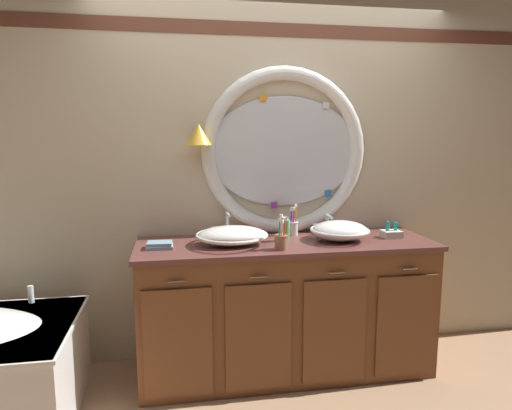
{
  "coord_description": "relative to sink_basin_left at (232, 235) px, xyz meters",
  "views": [
    {
      "loc": [
        -0.69,
        -2.66,
        1.62
      ],
      "look_at": [
        -0.18,
        0.25,
        1.16
      ],
      "focal_mm": 32.22,
      "sensor_mm": 36.0,
      "label": 1
    }
  ],
  "objects": [
    {
      "name": "ground_plane",
      "position": [
        0.34,
        -0.21,
        -0.97
      ],
      "size": [
        14.0,
        14.0,
        0.0
      ],
      "primitive_type": "plane",
      "color": "tan"
    },
    {
      "name": "folded_hand_towel",
      "position": [
        -0.46,
        -0.01,
        -0.04
      ],
      "size": [
        0.17,
        0.13,
        0.04
      ],
      "color": "#7593A8",
      "rests_on": "vanity_counter"
    },
    {
      "name": "sink_basin_right",
      "position": [
        0.73,
        0.0,
        0.0
      ],
      "size": [
        0.4,
        0.4,
        0.13
      ],
      "color": "white",
      "rests_on": "vanity_counter"
    },
    {
      "name": "toiletry_basket",
      "position": [
        1.11,
        0.02,
        -0.03
      ],
      "size": [
        0.13,
        0.11,
        0.11
      ],
      "color": "beige",
      "rests_on": "vanity_counter"
    },
    {
      "name": "faucet_set_right",
      "position": [
        0.73,
        0.26,
        -0.01
      ],
      "size": [
        0.23,
        0.12,
        0.14
      ],
      "color": "silver",
      "rests_on": "vanity_counter"
    },
    {
      "name": "sink_basin_left",
      "position": [
        0.0,
        0.0,
        0.0
      ],
      "size": [
        0.47,
        0.47,
        0.12
      ],
      "color": "white",
      "rests_on": "vanity_counter"
    },
    {
      "name": "toothbrush_holder_left",
      "position": [
        0.29,
        -0.17,
        -0.01
      ],
      "size": [
        0.09,
        0.09,
        0.22
      ],
      "color": "#996647",
      "rests_on": "vanity_counter"
    },
    {
      "name": "toothbrush_holder_right",
      "position": [
        0.46,
        0.21,
        -0.0
      ],
      "size": [
        0.08,
        0.08,
        0.22
      ],
      "color": "white",
      "rests_on": "vanity_counter"
    },
    {
      "name": "back_wall_assembly",
      "position": [
        0.35,
        0.37,
        0.35
      ],
      "size": [
        6.4,
        0.26,
        2.6
      ],
      "color": "beige",
      "rests_on": "ground_plane"
    },
    {
      "name": "vanity_counter",
      "position": [
        0.36,
        0.03,
        -0.51
      ],
      "size": [
        1.97,
        0.66,
        0.91
      ],
      "color": "brown",
      "rests_on": "ground_plane"
    },
    {
      "name": "soap_dispenser",
      "position": [
        0.37,
        0.05,
        0.01
      ],
      "size": [
        0.05,
        0.06,
        0.17
      ],
      "color": "#6BAD66",
      "rests_on": "vanity_counter"
    },
    {
      "name": "faucet_set_left",
      "position": [
        0.0,
        0.26,
        0.0
      ],
      "size": [
        0.24,
        0.13,
        0.17
      ],
      "color": "silver",
      "rests_on": "vanity_counter"
    }
  ]
}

